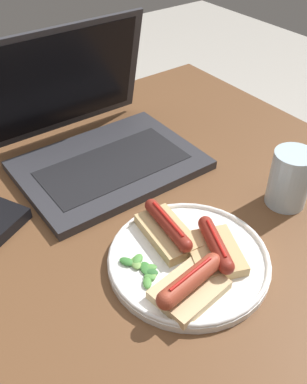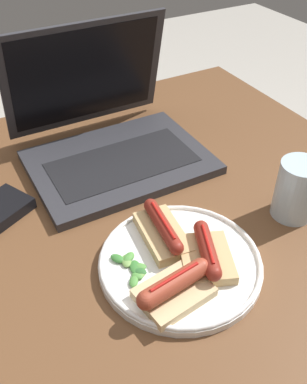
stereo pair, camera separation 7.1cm
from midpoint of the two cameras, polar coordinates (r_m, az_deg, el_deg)
desk at (r=0.79m, az=-8.27°, el=-8.27°), size 1.25×0.85×0.76m
laptop at (r=0.88m, az=-3.58°, el=7.31°), size 0.35×0.31×0.25m
plate at (r=0.67m, az=6.64°, el=-9.38°), size 0.25×0.25×0.02m
sausage_toast_left at (r=0.68m, az=4.21°, el=-5.34°), size 0.07×0.13×0.04m
sausage_toast_middle at (r=0.61m, az=6.17°, el=-12.75°), size 0.12×0.09×0.04m
sausage_toast_right at (r=0.66m, az=10.18°, el=-8.39°), size 0.11×0.12×0.04m
salad_pile at (r=0.65m, az=0.12°, el=-9.97°), size 0.05×0.08×0.01m
drinking_glass at (r=0.77m, az=21.07°, el=0.15°), size 0.07×0.07×0.11m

